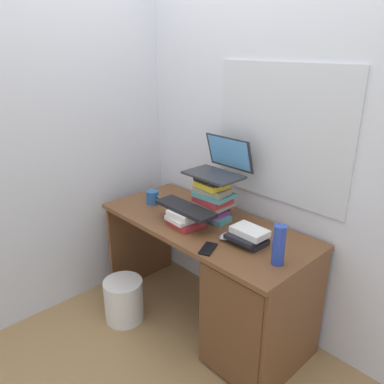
{
  "coord_description": "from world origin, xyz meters",
  "views": [
    {
      "loc": [
        1.51,
        -1.54,
        1.77
      ],
      "look_at": [
        -0.1,
        -0.02,
        0.91
      ],
      "focal_mm": 35.81,
      "sensor_mm": 36.0,
      "label": 1
    }
  ],
  "objects_px": {
    "mug": "(153,197)",
    "laptop": "(220,166)",
    "keyboard": "(185,208)",
    "book_stack_side": "(247,236)",
    "cell_phone": "(208,249)",
    "computer_mouse": "(227,236)",
    "wastebasket": "(124,300)",
    "book_stack_tall": "(212,198)",
    "desk": "(244,294)",
    "water_bottle": "(279,245)",
    "book_stack_keyboard_riser": "(185,218)"
  },
  "relations": [
    {
      "from": "book_stack_side",
      "to": "wastebasket",
      "type": "distance_m",
      "value": 1.03
    },
    {
      "from": "book_stack_keyboard_riser",
      "to": "keyboard",
      "type": "height_order",
      "value": "keyboard"
    },
    {
      "from": "desk",
      "to": "keyboard",
      "type": "xyz_separation_m",
      "value": [
        -0.41,
        -0.09,
        0.44
      ]
    },
    {
      "from": "laptop",
      "to": "water_bottle",
      "type": "distance_m",
      "value": 0.68
    },
    {
      "from": "desk",
      "to": "book_stack_tall",
      "type": "relative_size",
      "value": 4.9
    },
    {
      "from": "keyboard",
      "to": "book_stack_side",
      "type": "bearing_deg",
      "value": 14.49
    },
    {
      "from": "desk",
      "to": "water_bottle",
      "type": "bearing_deg",
      "value": -12.14
    },
    {
      "from": "computer_mouse",
      "to": "mug",
      "type": "distance_m",
      "value": 0.71
    },
    {
      "from": "book_stack_tall",
      "to": "book_stack_keyboard_riser",
      "type": "bearing_deg",
      "value": -103.43
    },
    {
      "from": "laptop",
      "to": "book_stack_side",
      "type": "bearing_deg",
      "value": -22.88
    },
    {
      "from": "book_stack_side",
      "to": "mug",
      "type": "height_order",
      "value": "book_stack_side"
    },
    {
      "from": "desk",
      "to": "computer_mouse",
      "type": "xyz_separation_m",
      "value": [
        -0.12,
        -0.04,
        0.35
      ]
    },
    {
      "from": "wastebasket",
      "to": "book_stack_tall",
      "type": "bearing_deg",
      "value": 51.77
    },
    {
      "from": "book_stack_keyboard_riser",
      "to": "keyboard",
      "type": "distance_m",
      "value": 0.06
    },
    {
      "from": "desk",
      "to": "book_stack_keyboard_riser",
      "type": "xyz_separation_m",
      "value": [
        -0.41,
        -0.09,
        0.38
      ]
    },
    {
      "from": "mug",
      "to": "wastebasket",
      "type": "relative_size",
      "value": 0.42
    },
    {
      "from": "desk",
      "to": "book_stack_tall",
      "type": "xyz_separation_m",
      "value": [
        -0.36,
        0.1,
        0.47
      ]
    },
    {
      "from": "keyboard",
      "to": "computer_mouse",
      "type": "xyz_separation_m",
      "value": [
        0.3,
        0.05,
        -0.09
      ]
    },
    {
      "from": "book_stack_tall",
      "to": "keyboard",
      "type": "relative_size",
      "value": 0.68
    },
    {
      "from": "desk",
      "to": "water_bottle",
      "type": "distance_m",
      "value": 0.5
    },
    {
      "from": "laptop",
      "to": "keyboard",
      "type": "distance_m",
      "value": 0.34
    },
    {
      "from": "book_stack_keyboard_riser",
      "to": "book_stack_side",
      "type": "relative_size",
      "value": 0.87
    },
    {
      "from": "water_bottle",
      "to": "mug",
      "type": "bearing_deg",
      "value": 178.44
    },
    {
      "from": "computer_mouse",
      "to": "wastebasket",
      "type": "relative_size",
      "value": 0.35
    },
    {
      "from": "keyboard",
      "to": "laptop",
      "type": "bearing_deg",
      "value": 79.69
    },
    {
      "from": "keyboard",
      "to": "computer_mouse",
      "type": "relative_size",
      "value": 4.04
    },
    {
      "from": "laptop",
      "to": "wastebasket",
      "type": "bearing_deg",
      "value": -124.94
    },
    {
      "from": "computer_mouse",
      "to": "cell_phone",
      "type": "height_order",
      "value": "computer_mouse"
    },
    {
      "from": "laptop",
      "to": "keyboard",
      "type": "xyz_separation_m",
      "value": [
        -0.05,
        -0.25,
        -0.23
      ]
    },
    {
      "from": "desk",
      "to": "wastebasket",
      "type": "xyz_separation_m",
      "value": [
        -0.73,
        -0.37,
        -0.25
      ]
    },
    {
      "from": "mug",
      "to": "water_bottle",
      "type": "bearing_deg",
      "value": -1.56
    },
    {
      "from": "book_stack_side",
      "to": "laptop",
      "type": "bearing_deg",
      "value": 157.12
    },
    {
      "from": "book_stack_keyboard_riser",
      "to": "book_stack_side",
      "type": "height_order",
      "value": "book_stack_keyboard_riser"
    },
    {
      "from": "book_stack_tall",
      "to": "laptop",
      "type": "distance_m",
      "value": 0.21
    },
    {
      "from": "laptop",
      "to": "computer_mouse",
      "type": "relative_size",
      "value": 3.37
    },
    {
      "from": "keyboard",
      "to": "mug",
      "type": "bearing_deg",
      "value": 171.6
    },
    {
      "from": "book_stack_tall",
      "to": "mug",
      "type": "xyz_separation_m",
      "value": [
        -0.46,
        -0.12,
        -0.1
      ]
    },
    {
      "from": "book_stack_side",
      "to": "wastebasket",
      "type": "height_order",
      "value": "book_stack_side"
    },
    {
      "from": "keyboard",
      "to": "cell_phone",
      "type": "distance_m",
      "value": 0.35
    },
    {
      "from": "book_stack_tall",
      "to": "computer_mouse",
      "type": "bearing_deg",
      "value": -29.17
    },
    {
      "from": "book_stack_side",
      "to": "keyboard",
      "type": "xyz_separation_m",
      "value": [
        -0.4,
        -0.1,
        0.07
      ]
    },
    {
      "from": "keyboard",
      "to": "mug",
      "type": "distance_m",
      "value": 0.42
    },
    {
      "from": "computer_mouse",
      "to": "mug",
      "type": "relative_size",
      "value": 0.84
    },
    {
      "from": "book_stack_side",
      "to": "desk",
      "type": "bearing_deg",
      "value": -49.61
    },
    {
      "from": "book_stack_keyboard_riser",
      "to": "wastebasket",
      "type": "xyz_separation_m",
      "value": [
        -0.32,
        -0.27,
        -0.64
      ]
    },
    {
      "from": "computer_mouse",
      "to": "water_bottle",
      "type": "relative_size",
      "value": 0.49
    },
    {
      "from": "mug",
      "to": "laptop",
      "type": "bearing_deg",
      "value": 21.56
    },
    {
      "from": "book_stack_side",
      "to": "wastebasket",
      "type": "xyz_separation_m",
      "value": [
        -0.72,
        -0.38,
        -0.63
      ]
    },
    {
      "from": "book_stack_side",
      "to": "keyboard",
      "type": "relative_size",
      "value": 0.56
    },
    {
      "from": "cell_phone",
      "to": "book_stack_side",
      "type": "bearing_deg",
      "value": 41.02
    }
  ]
}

